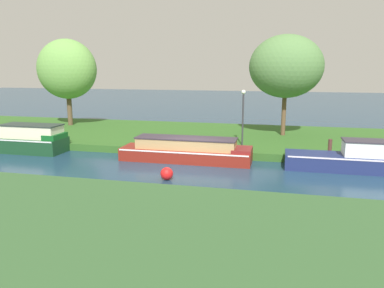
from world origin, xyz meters
The scene contains 10 objects.
ground_plane centered at (0.00, 0.00, 0.00)m, with size 120.00×120.00×0.00m, color #1D3950.
riverbank_far centered at (0.00, 7.00, 0.20)m, with size 72.00×10.00×0.40m, color #305D21.
riverbank_near centered at (0.00, -9.00, 0.20)m, with size 72.00×10.00×0.40m, color #30552C.
maroon_barge centered at (-0.36, 1.20, 0.54)m, with size 6.71×1.71×1.23m.
forest_narrowboat centered at (-9.55, 1.20, 0.71)m, with size 4.32×1.74×1.59m.
willow_tree_left centered at (-11.35, 8.45, 4.58)m, with size 4.54×3.42×6.38m.
willow_tree_centre centered at (4.43, 7.70, 4.77)m, with size 4.60×3.84×6.35m.
lamp_post centered at (2.18, 3.97, 2.34)m, with size 0.24×0.24×3.11m.
mooring_post_near centered at (6.73, 2.60, 0.79)m, with size 0.19×0.19×0.79m, color #512F29.
channel_buoy centered at (-0.39, -2.20, 0.27)m, with size 0.55×0.55×0.55m, color red.
Camera 1 is at (4.20, -16.95, 4.73)m, focal length 35.05 mm.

